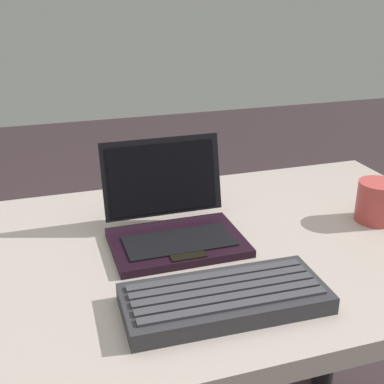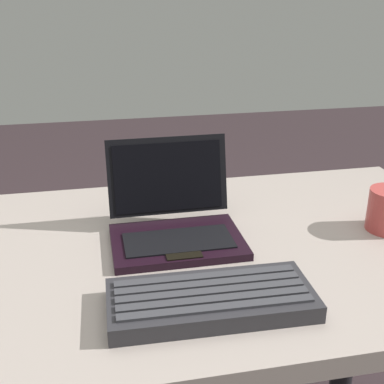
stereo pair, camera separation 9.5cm
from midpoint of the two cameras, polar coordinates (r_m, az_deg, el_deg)
The scene contains 4 objects.
desk at distance 1.05m, azimuth -5.52°, elevation -12.66°, with size 1.32×0.70×0.75m.
laptop_front at distance 1.00m, azimuth -4.88°, elevation -3.48°, with size 0.26×0.22×0.19m.
external_keyboard at distance 0.81m, azimuth 0.34°, elevation -11.95°, with size 0.33×0.15×0.03m.
coffee_mug at distance 1.13m, azimuth 18.09°, elevation -1.06°, with size 0.13×0.09×0.09m.
Camera 1 is at (-0.21, -0.83, 1.23)m, focal length 47.32 mm.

